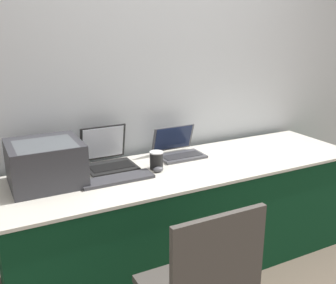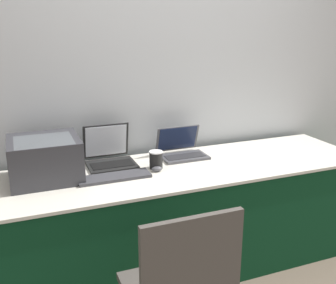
{
  "view_description": "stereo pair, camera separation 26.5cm",
  "coord_description": "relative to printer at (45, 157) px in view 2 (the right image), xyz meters",
  "views": [
    {
      "loc": [
        -1.33,
        -1.86,
        1.7
      ],
      "look_at": [
        -0.15,
        0.4,
        0.94
      ],
      "focal_mm": 42.0,
      "sensor_mm": 36.0,
      "label": 1
    },
    {
      "loc": [
        -1.08,
        -1.97,
        1.7
      ],
      "look_at": [
        -0.15,
        0.4,
        0.94
      ],
      "focal_mm": 42.0,
      "sensor_mm": 36.0,
      "label": 2
    }
  ],
  "objects": [
    {
      "name": "printer",
      "position": [
        0.0,
        0.0,
        0.0
      ],
      "size": [
        0.43,
        0.41,
        0.27
      ],
      "color": "#333338",
      "rests_on": "table"
    },
    {
      "name": "table",
      "position": [
        0.95,
        -0.12,
        -0.52
      ],
      "size": [
        2.58,
        0.75,
        0.76
      ],
      "color": "#0C381E",
      "rests_on": "ground_plane"
    },
    {
      "name": "wall_back",
      "position": [
        0.95,
        0.35,
        0.4
      ],
      "size": [
        8.0,
        0.05,
        2.6
      ],
      "color": "silver",
      "rests_on": "ground_plane"
    },
    {
      "name": "laptop_right",
      "position": [
        0.98,
        0.1,
        -0.1
      ],
      "size": [
        0.33,
        0.27,
        0.21
      ],
      "color": "#4C4C51",
      "rests_on": "table"
    },
    {
      "name": "coffee_cup",
      "position": [
        0.71,
        -0.07,
        -0.08
      ],
      "size": [
        0.09,
        0.09,
        0.12
      ],
      "color": "black",
      "rests_on": "table"
    },
    {
      "name": "mouse",
      "position": [
        0.7,
        -0.13,
        -0.13
      ],
      "size": [
        0.07,
        0.05,
        0.04
      ],
      "color": "#4C4C51",
      "rests_on": "table"
    },
    {
      "name": "laptop_left",
      "position": [
        0.44,
        0.13,
        -0.09
      ],
      "size": [
        0.33,
        0.32,
        0.27
      ],
      "color": "black",
      "rests_on": "table"
    },
    {
      "name": "external_keyboard",
      "position": [
        0.4,
        -0.15,
        -0.13
      ],
      "size": [
        0.47,
        0.14,
        0.02
      ],
      "color": "#3D3D42",
      "rests_on": "table"
    }
  ]
}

